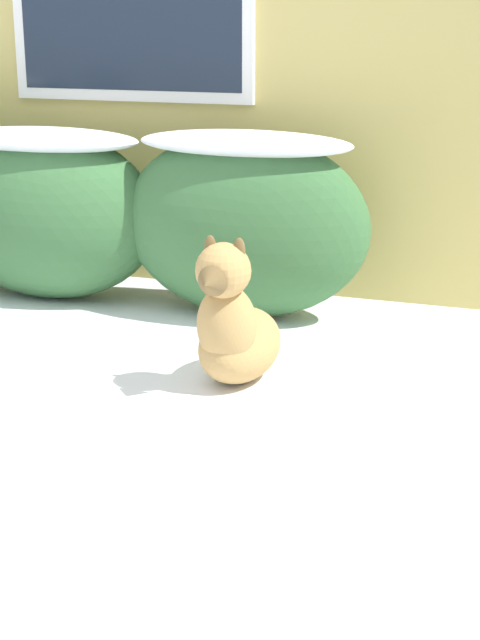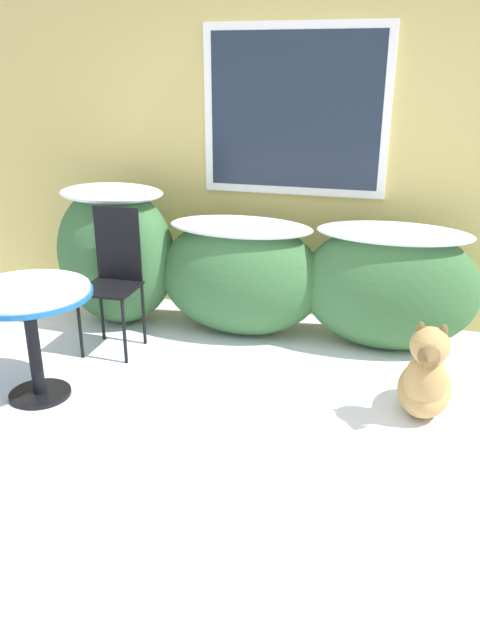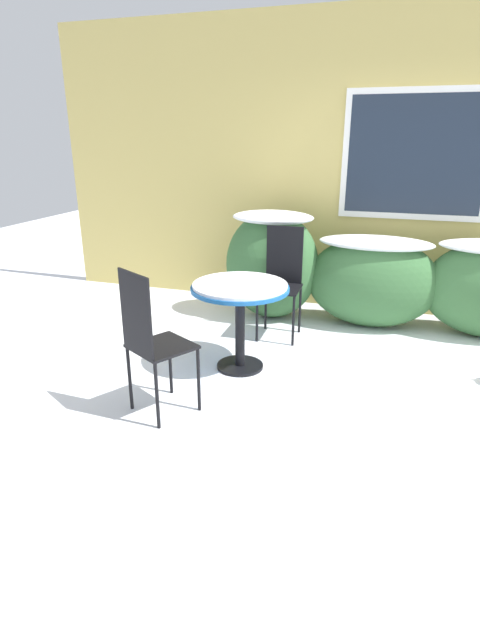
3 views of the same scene
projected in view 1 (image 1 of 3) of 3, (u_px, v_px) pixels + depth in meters
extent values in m
cube|color=tan|center=(137.00, 8.00, 5.30)|extent=(8.00, 0.06, 3.00)
ellipsoid|color=#386638|center=(46.00, 214.00, 5.21)|extent=(1.28, 0.63, 0.91)
ellipsoid|color=white|center=(42.00, 139.00, 5.09)|extent=(1.09, 0.54, 0.12)
ellipsoid|color=#386638|center=(244.00, 225.00, 4.88)|extent=(1.28, 0.61, 0.93)
ellipsoid|color=white|center=(244.00, 143.00, 4.76)|extent=(1.09, 0.52, 0.12)
ellipsoid|color=tan|center=(240.00, 345.00, 4.08)|extent=(0.33, 0.50, 0.30)
ellipsoid|color=tan|center=(227.00, 325.00, 3.91)|extent=(0.25, 0.22, 0.33)
sphere|color=tan|center=(223.00, 271.00, 3.82)|extent=(0.22, 0.22, 0.22)
cone|color=brown|center=(209.00, 284.00, 3.69)|extent=(0.12, 0.08, 0.12)
ellipsoid|color=brown|center=(210.00, 248.00, 3.83)|extent=(0.05, 0.03, 0.10)
ellipsoid|color=brown|center=(239.00, 250.00, 3.79)|extent=(0.05, 0.03, 0.10)
ellipsoid|color=tan|center=(259.00, 347.00, 4.31)|extent=(0.07, 0.23, 0.06)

